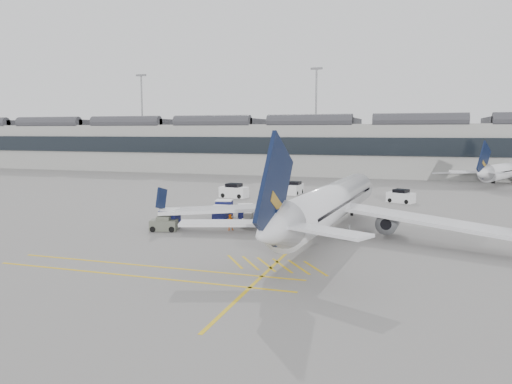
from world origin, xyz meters
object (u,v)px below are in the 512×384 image
(ramp_agent_a, at_px, (293,220))
(baggage_cart_a, at_px, (224,208))
(airliner_main, at_px, (329,204))
(pushback_tug, at_px, (164,224))
(ramp_agent_b, at_px, (230,222))
(belt_loader, at_px, (257,221))

(ramp_agent_a, bearing_deg, baggage_cart_a, 109.94)
(airliner_main, height_order, pushback_tug, airliner_main)
(airliner_main, bearing_deg, ramp_agent_b, -170.03)
(ramp_agent_b, xyz_separation_m, pushback_tug, (-5.94, -2.23, -0.16))
(ramp_agent_a, bearing_deg, ramp_agent_b, 158.88)
(airliner_main, xyz_separation_m, baggage_cart_a, (-12.48, 5.41, -1.74))
(ramp_agent_b, bearing_deg, belt_loader, -143.50)
(ramp_agent_b, relative_size, pushback_tug, 0.56)
(ramp_agent_a, bearing_deg, belt_loader, 134.40)
(pushback_tug, bearing_deg, airliner_main, -2.80)
(pushback_tug, bearing_deg, belt_loader, 17.87)
(airliner_main, height_order, ramp_agent_b, airliner_main)
(belt_loader, distance_m, ramp_agent_b, 3.37)
(airliner_main, bearing_deg, belt_loader, 170.72)
(belt_loader, height_order, ramp_agent_a, belt_loader)
(belt_loader, distance_m, ramp_agent_a, 3.70)
(belt_loader, relative_size, pushback_tug, 1.54)
(ramp_agent_b, height_order, pushback_tug, ramp_agent_b)
(ramp_agent_a, xyz_separation_m, pushback_tug, (-11.57, -5.17, -0.18))
(ramp_agent_a, xyz_separation_m, ramp_agent_b, (-5.63, -2.95, -0.02))
(airliner_main, xyz_separation_m, belt_loader, (-7.49, 1.82, -2.31))
(airliner_main, height_order, ramp_agent_a, airliner_main)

